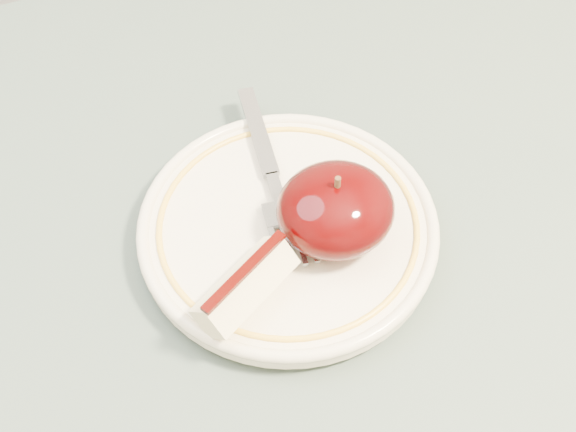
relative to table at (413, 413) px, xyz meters
name	(u,v)px	position (x,y,z in m)	size (l,w,h in m)	color
table	(413,413)	(0.00, 0.00, 0.00)	(0.90, 0.90, 0.75)	brown
plate	(288,228)	(-0.05, 0.12, 0.10)	(0.21, 0.21, 0.02)	beige
apple_half	(336,209)	(-0.02, 0.10, 0.13)	(0.08, 0.07, 0.06)	black
apple_wedge	(246,286)	(-0.10, 0.07, 0.12)	(0.08, 0.06, 0.03)	#FEF2BB
fork	(272,176)	(-0.05, 0.16, 0.11)	(0.04, 0.17, 0.00)	#94979C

